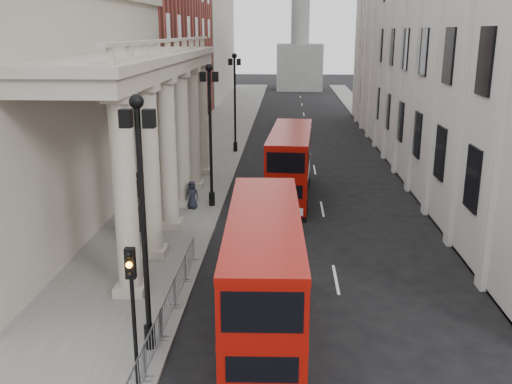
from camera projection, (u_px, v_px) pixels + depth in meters
name	position (u px, v px, depth m)	size (l,w,h in m)	color
sidewalk_west	(198.00, 167.00, 43.97)	(6.00, 140.00, 0.12)	slate
sidewalk_east	(414.00, 170.00, 43.12)	(3.00, 140.00, 0.12)	slate
kerb	(236.00, 168.00, 43.81)	(0.20, 140.00, 0.14)	slate
portico_building	(26.00, 111.00, 31.20)	(9.00, 28.00, 12.00)	#9F9585
brick_building	(149.00, 23.00, 58.67)	(9.00, 32.00, 22.00)	maroon
west_building_far	(197.00, 32.00, 89.69)	(9.00, 30.00, 20.00)	#9F9585
lamp_post_south	(143.00, 209.00, 17.54)	(1.05, 0.44, 8.32)	black
lamp_post_mid	(210.00, 126.00, 32.91)	(1.05, 0.44, 8.32)	black
lamp_post_north	(235.00, 96.00, 48.29)	(1.05, 0.44, 8.32)	black
traffic_light	(132.00, 292.00, 16.09)	(0.28, 0.33, 4.30)	black
crowd_barriers	(144.00, 363.00, 16.98)	(0.50, 18.75, 1.10)	gray
bus_near	(264.00, 273.00, 19.40)	(2.72, 10.09, 4.33)	#8A0C06
bus_far	(290.00, 163.00, 35.68)	(2.97, 10.07, 4.29)	#8C0C06
pedestrian_a	(140.00, 223.00, 28.09)	(0.69, 0.45, 1.89)	black
pedestrian_b	(139.00, 187.00, 34.53)	(0.93, 0.72, 1.91)	black
pedestrian_c	(192.00, 195.00, 33.37)	(0.81, 0.53, 1.66)	black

